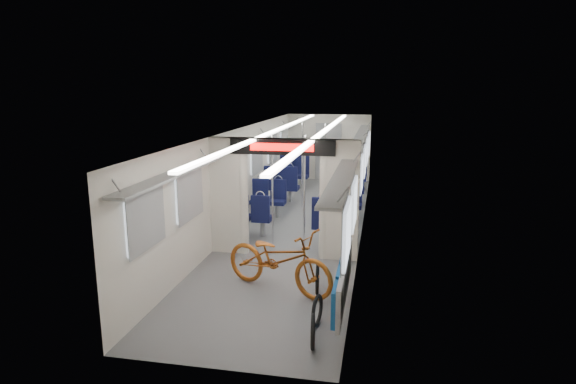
% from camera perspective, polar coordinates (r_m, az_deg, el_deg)
% --- Properties ---
extents(carriage, '(12.00, 12.02, 2.31)m').
position_cam_1_polar(carriage, '(10.85, 1.26, 3.13)').
color(carriage, '#515456').
rests_on(carriage, ground).
extents(bicycle, '(2.12, 1.41, 1.05)m').
position_cam_1_polar(bicycle, '(7.82, -1.09, -7.99)').
color(bicycle, '#9A4D16').
rests_on(bicycle, ground).
extents(flip_bench, '(0.12, 2.15, 0.57)m').
position_cam_1_polar(flip_bench, '(6.97, 6.53, -10.23)').
color(flip_bench, gray).
rests_on(flip_bench, carriage).
extents(bike_hoop_a, '(0.10, 0.46, 0.46)m').
position_cam_1_polar(bike_hoop_a, '(6.33, 2.96, -16.41)').
color(bike_hoop_a, black).
rests_on(bike_hoop_a, ground).
extents(bike_hoop_b, '(0.12, 0.45, 0.45)m').
position_cam_1_polar(bike_hoop_b, '(6.87, 3.47, -14.01)').
color(bike_hoop_b, black).
rests_on(bike_hoop_b, ground).
extents(bike_hoop_c, '(0.10, 0.51, 0.50)m').
position_cam_1_polar(bike_hoop_c, '(7.81, 3.50, -10.41)').
color(bike_hoop_c, black).
rests_on(bike_hoop_c, ground).
extents(seat_bay_near_left, '(0.88, 1.94, 1.06)m').
position_cam_1_polar(seat_bay_near_left, '(11.39, -3.28, -1.46)').
color(seat_bay_near_left, black).
rests_on(seat_bay_near_left, ground).
extents(seat_bay_near_right, '(0.95, 2.24, 1.15)m').
position_cam_1_polar(seat_bay_near_right, '(10.96, 6.09, -1.85)').
color(seat_bay_near_right, black).
rests_on(seat_bay_near_right, ground).
extents(seat_bay_far_left, '(0.96, 2.32, 1.17)m').
position_cam_1_polar(seat_bay_far_left, '(14.68, 0.02, 1.92)').
color(seat_bay_far_left, black).
rests_on(seat_bay_far_left, ground).
extents(seat_bay_far_right, '(0.94, 2.21, 1.14)m').
position_cam_1_polar(seat_bay_far_right, '(14.43, 7.32, 1.58)').
color(seat_bay_far_right, black).
rests_on(seat_bay_far_right, ground).
extents(stanchion_near_left, '(0.04, 0.04, 2.30)m').
position_cam_1_polar(stanchion_near_left, '(9.88, -1.85, 0.13)').
color(stanchion_near_left, silver).
rests_on(stanchion_near_left, ground).
extents(stanchion_near_right, '(0.04, 0.04, 2.30)m').
position_cam_1_polar(stanchion_near_right, '(9.87, 1.95, 0.11)').
color(stanchion_near_right, silver).
rests_on(stanchion_near_right, ground).
extents(stanchion_far_left, '(0.04, 0.04, 2.30)m').
position_cam_1_polar(stanchion_far_left, '(13.05, 1.69, 3.15)').
color(stanchion_far_left, silver).
rests_on(stanchion_far_left, ground).
extents(stanchion_far_right, '(0.04, 0.04, 2.30)m').
position_cam_1_polar(stanchion_far_right, '(12.78, 4.32, 2.92)').
color(stanchion_far_right, silver).
rests_on(stanchion_far_right, ground).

